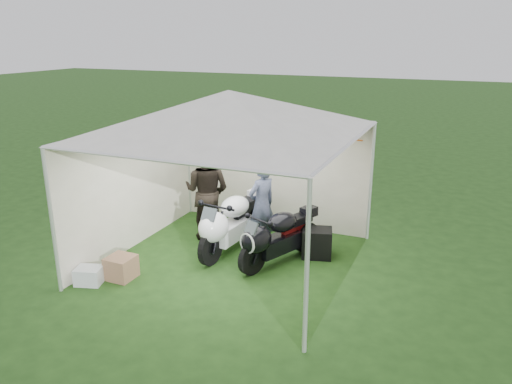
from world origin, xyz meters
TOP-DOWN VIEW (x-y plane):
  - ground at (0.00, 0.00)m, footprint 80.00×80.00m
  - canopy_tent at (-0.00, 0.03)m, footprint 5.66×5.66m
  - motorcycle_white at (-0.20, 0.39)m, footprint 0.63×2.13m
  - motorcycle_black at (0.76, 0.22)m, footprint 0.98×1.80m
  - paddock_stand at (1.10, 1.02)m, footprint 0.48×0.40m
  - person_dark_jacket at (-0.90, 0.82)m, footprint 0.97×0.77m
  - person_blue_jacket at (0.22, 0.87)m, footprint 0.62×0.71m
  - equipment_box at (1.32, 0.80)m, footprint 0.62×0.55m
  - crate_0 at (-1.75, -1.63)m, footprint 0.49×0.43m
  - crate_1 at (-1.39, -1.27)m, footprint 0.43×0.43m

SIDE VIEW (x-z plane):
  - ground at x=0.00m, z-range 0.00..0.00m
  - crate_0 at x=-1.75m, z-range 0.00..0.27m
  - paddock_stand at x=1.10m, z-range 0.00..0.31m
  - crate_1 at x=-1.39m, z-range 0.00..0.38m
  - equipment_box at x=1.32m, z-range 0.00..0.52m
  - motorcycle_black at x=0.76m, z-range 0.05..1.00m
  - motorcycle_white at x=-0.20m, z-range 0.06..1.11m
  - person_blue_jacket at x=0.22m, z-range 0.00..1.64m
  - person_dark_jacket at x=-0.90m, z-range 0.00..1.92m
  - canopy_tent at x=0.00m, z-range 1.08..4.08m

